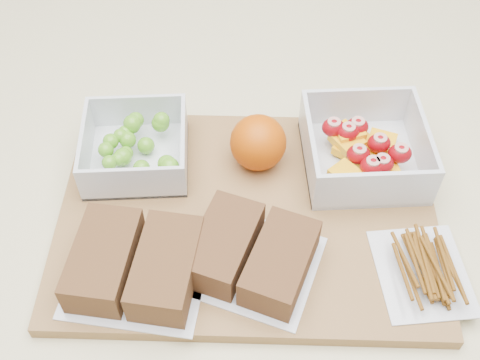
% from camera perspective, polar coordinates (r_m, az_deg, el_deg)
% --- Properties ---
extents(cutting_board, '(0.44, 0.33, 0.02)m').
position_cam_1_polar(cutting_board, '(0.68, 0.73, -3.35)').
color(cutting_board, olive).
rests_on(cutting_board, counter).
extents(grape_container, '(0.12, 0.12, 0.05)m').
position_cam_1_polar(grape_container, '(0.71, -9.73, 3.06)').
color(grape_container, silver).
rests_on(grape_container, cutting_board).
extents(fruit_container, '(0.14, 0.14, 0.06)m').
position_cam_1_polar(fruit_container, '(0.71, 11.66, 2.77)').
color(fruit_container, silver).
rests_on(fruit_container, cutting_board).
extents(orange, '(0.07, 0.07, 0.07)m').
position_cam_1_polar(orange, '(0.69, 1.73, 3.58)').
color(orange, '#C74D04').
rests_on(orange, cutting_board).
extents(sandwich_bag_left, '(0.16, 0.15, 0.04)m').
position_cam_1_polar(sandwich_bag_left, '(0.62, -9.90, -7.87)').
color(sandwich_bag_left, silver).
rests_on(sandwich_bag_left, cutting_board).
extents(sandwich_bag_center, '(0.17, 0.16, 0.04)m').
position_cam_1_polar(sandwich_bag_center, '(0.62, 1.11, -7.05)').
color(sandwich_bag_center, silver).
rests_on(sandwich_bag_center, cutting_board).
extents(pretzel_bag, '(0.10, 0.11, 0.03)m').
position_cam_1_polar(pretzel_bag, '(0.65, 17.07, -7.90)').
color(pretzel_bag, silver).
rests_on(pretzel_bag, cutting_board).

